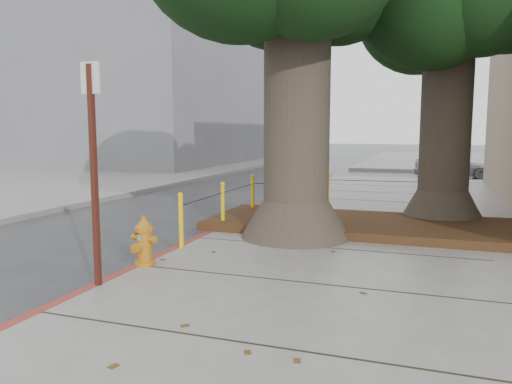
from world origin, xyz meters
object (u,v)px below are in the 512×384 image
at_px(fire_hydrant, 144,241).
at_px(car_silver, 453,165).
at_px(signpost, 94,161).
at_px(car_dark, 194,158).

height_order(fire_hydrant, car_silver, car_silver).
bearing_deg(car_silver, signpost, 161.94).
relative_size(signpost, car_silver, 0.85).
distance_m(fire_hydrant, car_silver, 18.20).
relative_size(fire_hydrant, car_silver, 0.22).
bearing_deg(signpost, car_dark, 115.99).
relative_size(fire_hydrant, car_dark, 0.20).
xyz_separation_m(fire_hydrant, car_silver, (4.89, 17.53, 0.06)).
xyz_separation_m(signpost, car_dark, (-8.79, 20.51, -1.21)).
bearing_deg(fire_hydrant, car_dark, 127.35).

